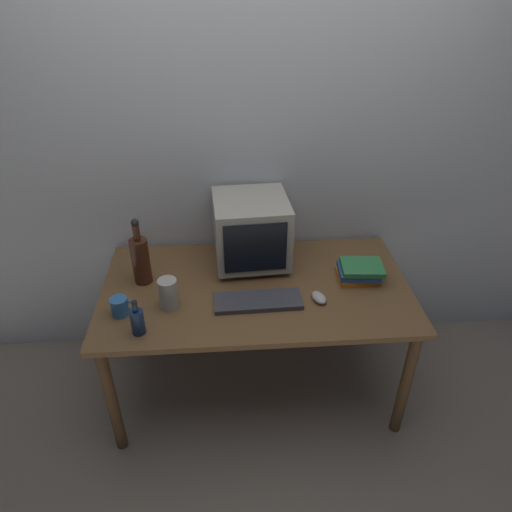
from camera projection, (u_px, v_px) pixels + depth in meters
name	position (u px, v px, depth m)	size (l,w,h in m)	color
ground_plane	(256.00, 383.00, 2.73)	(6.00, 6.00, 0.00)	gray
back_wall	(249.00, 150.00, 2.45)	(4.00, 0.08, 2.50)	silver
desk	(256.00, 298.00, 2.38)	(1.55, 0.85, 0.71)	brown
crt_monitor	(251.00, 230.00, 2.43)	(0.40, 0.41, 0.37)	#B2AD9E
keyboard	(258.00, 301.00, 2.22)	(0.42, 0.15, 0.02)	#3F3F47
computer_mouse	(319.00, 298.00, 2.23)	(0.06, 0.10, 0.04)	beige
bottle_tall	(141.00, 259.00, 2.30)	(0.09, 0.09, 0.36)	#472314
bottle_short	(137.00, 321.00, 2.01)	(0.06, 0.06, 0.18)	navy
book_stack	(359.00, 271.00, 2.37)	(0.23, 0.19, 0.09)	orange
mug	(120.00, 306.00, 2.13)	(0.12, 0.08, 0.09)	#3370B2
metal_canister	(168.00, 293.00, 2.16)	(0.09, 0.09, 0.15)	#B7B2A8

